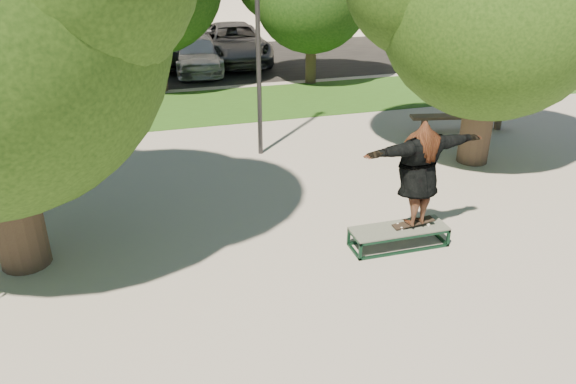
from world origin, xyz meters
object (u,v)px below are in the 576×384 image
object	(u,v)px
bench	(462,117)
car_silver_a	(56,58)
grind_box	(398,237)
car_silver_b	(197,54)
car_dark	(164,47)
lamppost	(258,30)
car_grey	(234,43)

from	to	relation	value
bench	car_silver_a	world-z (taller)	car_silver_a
grind_box	car_silver_b	distance (m)	15.11
car_silver_a	car_dark	size ratio (longest dim) A/B	0.90
grind_box	car_dark	world-z (taller)	car_dark
lamppost	grind_box	bearing A→B (deg)	-75.56
bench	car_grey	world-z (taller)	car_grey
grind_box	car_grey	world-z (taller)	car_grey
lamppost	car_silver_b	world-z (taller)	lamppost
lamppost	car_silver_a	size ratio (longest dim) A/B	1.51
grind_box	car_dark	xyz separation A→B (m)	(-2.86, 16.49, 0.55)
bench	car_silver_b	xyz separation A→B (m)	(-6.31, 9.57, 0.27)
lamppost	car_silver_b	distance (m)	10.06
grind_box	bench	world-z (taller)	bench
car_grey	car_silver_a	bearing A→B (deg)	-173.71
bench	car_silver_a	bearing A→B (deg)	150.49
bench	car_silver_a	xyz separation A→B (m)	(-11.77, 10.30, 0.31)
grind_box	car_silver_a	world-z (taller)	car_silver_a
car_dark	car_silver_a	bearing A→B (deg)	-174.88
lamppost	car_grey	size ratio (longest dim) A/B	1.07
car_grey	car_silver_b	xyz separation A→B (m)	(-1.77, -1.24, -0.14)
lamppost	bench	world-z (taller)	lamppost
bench	car_dark	xyz separation A→B (m)	(-7.53, 11.05, 0.35)
car_grey	bench	bearing A→B (deg)	-64.94
car_silver_a	car_silver_b	bearing A→B (deg)	0.70
car_silver_a	lamppost	bearing A→B (deg)	-52.91
car_dark	car_silver_b	world-z (taller)	car_dark
lamppost	car_silver_b	xyz separation A→B (m)	(-0.29, 9.74, -2.50)
lamppost	car_silver_a	world-z (taller)	lamppost
lamppost	car_dark	xyz separation A→B (m)	(-1.50, 11.22, -2.41)
grind_box	car_grey	xyz separation A→B (m)	(0.13, 16.25, 0.60)
bench	car_silver_b	distance (m)	11.47
grind_box	lamppost	bearing A→B (deg)	104.44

